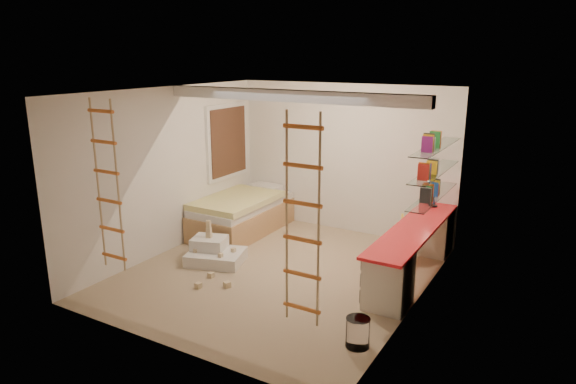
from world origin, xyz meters
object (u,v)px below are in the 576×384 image
Objects in this scene: swivel_chair at (400,246)px; bed at (242,214)px; desk at (413,250)px; play_platform at (214,253)px.

bed is at bearing -179.15° from swivel_chair.
desk is at bearing -6.49° from bed.
bed is 2.06× the size of play_platform.
bed is 1.43m from play_platform.
swivel_chair is 2.83m from play_platform.
play_platform is (-2.77, -0.99, -0.26)m from desk.
bed is at bearing 173.51° from desk.
play_platform is (-2.46, -1.39, -0.13)m from swivel_chair.
swivel_chair is 0.75× the size of play_platform.
desk reaches higher than swivel_chair.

